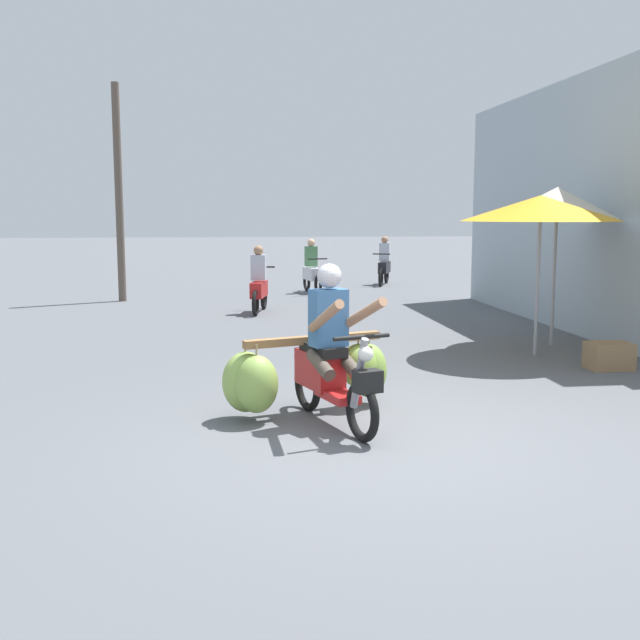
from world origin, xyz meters
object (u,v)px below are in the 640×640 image
(motorbike_distant_ahead_right, at_px, (259,286))
(motorbike_distant_far_ahead, at_px, (312,271))
(utility_pole, at_px, (119,194))
(motorbike_distant_ahead_left, at_px, (384,265))
(produce_crate, at_px, (609,356))
(market_umbrella_further_along, at_px, (541,208))
(market_umbrella_near_shop, at_px, (557,203))
(motorbike_main_loaded, at_px, (311,369))

(motorbike_distant_ahead_right, relative_size, motorbike_distant_far_ahead, 0.99)
(motorbike_distant_far_ahead, height_order, utility_pole, utility_pole)
(motorbike_distant_ahead_left, xyz_separation_m, utility_pole, (-7.00, -3.28, 1.94))
(motorbike_distant_far_ahead, bearing_deg, produce_crate, -74.52)
(motorbike_distant_far_ahead, height_order, market_umbrella_further_along, market_umbrella_further_along)
(market_umbrella_further_along, relative_size, produce_crate, 4.13)
(motorbike_distant_ahead_right, bearing_deg, motorbike_distant_ahead_left, 56.41)
(motorbike_distant_ahead_left, height_order, market_umbrella_further_along, market_umbrella_further_along)
(motorbike_distant_ahead_left, distance_m, produce_crate, 12.19)
(utility_pole, bearing_deg, produce_crate, -50.00)
(motorbike_distant_ahead_left, bearing_deg, motorbike_distant_ahead_right, -123.59)
(produce_crate, height_order, utility_pole, utility_pole)
(motorbike_distant_ahead_left, distance_m, motorbike_distant_far_ahead, 3.09)
(market_umbrella_near_shop, bearing_deg, utility_pole, 136.79)
(motorbike_distant_far_ahead, relative_size, market_umbrella_further_along, 0.70)
(motorbike_distant_ahead_right, height_order, produce_crate, motorbike_distant_ahead_right)
(motorbike_distant_ahead_right, height_order, market_umbrella_further_along, market_umbrella_further_along)
(motorbike_main_loaded, xyz_separation_m, motorbike_distant_far_ahead, (1.39, 12.08, 0.06))
(motorbike_distant_ahead_right, xyz_separation_m, produce_crate, (4.35, -6.32, -0.39))
(produce_crate, bearing_deg, motorbike_distant_far_ahead, 105.48)
(market_umbrella_near_shop, relative_size, market_umbrella_further_along, 1.06)
(market_umbrella_near_shop, bearing_deg, motorbike_distant_ahead_right, 134.45)
(market_umbrella_near_shop, bearing_deg, motorbike_distant_ahead_left, 92.74)
(market_umbrella_further_along, xyz_separation_m, utility_pole, (-6.90, 7.80, 0.38))
(motorbike_distant_ahead_right, relative_size, utility_pole, 0.32)
(motorbike_main_loaded, distance_m, motorbike_distant_ahead_right, 8.23)
(market_umbrella_further_along, bearing_deg, motorbike_main_loaded, -140.52)
(market_umbrella_further_along, height_order, produce_crate, market_umbrella_further_along)
(motorbike_distant_far_ahead, relative_size, utility_pole, 0.32)
(produce_crate, bearing_deg, motorbike_distant_ahead_right, 124.53)
(motorbike_distant_ahead_left, bearing_deg, produce_crate, -87.81)
(market_umbrella_further_along, distance_m, produce_crate, 2.30)
(motorbike_distant_ahead_right, xyz_separation_m, motorbike_distant_far_ahead, (1.54, 3.84, 0.00))
(motorbike_main_loaded, distance_m, utility_pole, 11.46)
(market_umbrella_near_shop, bearing_deg, motorbike_main_loaded, -138.36)
(produce_crate, bearing_deg, market_umbrella_further_along, 117.21)
(motorbike_main_loaded, height_order, produce_crate, motorbike_main_loaded)
(motorbike_distant_far_ahead, height_order, produce_crate, motorbike_distant_far_ahead)
(motorbike_distant_ahead_right, distance_m, produce_crate, 7.69)
(motorbike_distant_ahead_left, bearing_deg, motorbike_distant_far_ahead, -139.51)
(produce_crate, relative_size, utility_pole, 0.11)
(motorbike_distant_ahead_left, xyz_separation_m, produce_crate, (0.46, -12.18, -0.39))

